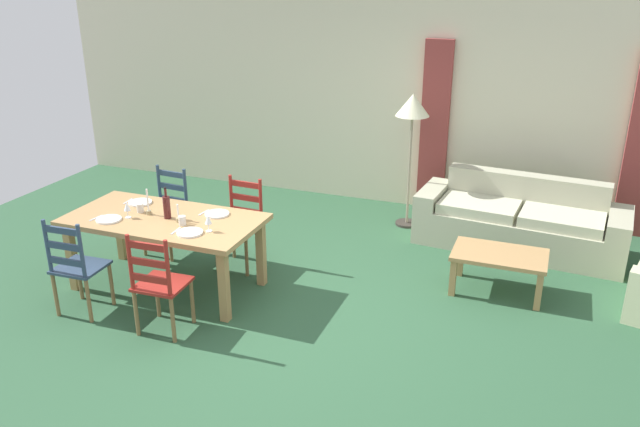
# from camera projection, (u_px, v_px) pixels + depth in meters

# --- Properties ---
(ground_plane) EXTENTS (9.60, 9.60, 0.02)m
(ground_plane) POSITION_uv_depth(u_px,v_px,m) (290.00, 313.00, 5.98)
(ground_plane) COLOR #2B5235
(wall_far) EXTENTS (9.60, 0.16, 2.70)m
(wall_far) POSITION_uv_depth(u_px,v_px,m) (388.00, 103.00, 8.36)
(wall_far) COLOR beige
(wall_far) RESTS_ON ground_plane
(curtain_panel_left) EXTENTS (0.35, 0.08, 2.20)m
(curtain_panel_left) POSITION_uv_depth(u_px,v_px,m) (434.00, 128.00, 8.11)
(curtain_panel_left) COLOR brown
(curtain_panel_left) RESTS_ON ground_plane
(dining_table) EXTENTS (1.90, 0.96, 0.75)m
(dining_table) POSITION_uv_depth(u_px,v_px,m) (164.00, 226.00, 6.22)
(dining_table) COLOR #AC8350
(dining_table) RESTS_ON ground_plane
(dining_chair_near_left) EXTENTS (0.44, 0.42, 0.96)m
(dining_chair_near_left) POSITION_uv_depth(u_px,v_px,m) (76.00, 266.00, 5.80)
(dining_chair_near_left) COLOR #2D3F59
(dining_chair_near_left) RESTS_ON ground_plane
(dining_chair_near_right) EXTENTS (0.44, 0.42, 0.96)m
(dining_chair_near_right) POSITION_uv_depth(u_px,v_px,m) (159.00, 284.00, 5.49)
(dining_chair_near_right) COLOR maroon
(dining_chair_near_right) RESTS_ON ground_plane
(dining_chair_far_left) EXTENTS (0.45, 0.43, 0.96)m
(dining_chair_far_left) POSITION_uv_depth(u_px,v_px,m) (168.00, 211.00, 7.09)
(dining_chair_far_left) COLOR #2B4157
(dining_chair_far_left) RESTS_ON ground_plane
(dining_chair_far_right) EXTENTS (0.44, 0.42, 0.96)m
(dining_chair_far_right) POSITION_uv_depth(u_px,v_px,m) (241.00, 224.00, 6.76)
(dining_chair_far_right) COLOR maroon
(dining_chair_far_right) RESTS_ON ground_plane
(dinner_plate_near_left) EXTENTS (0.24, 0.24, 0.02)m
(dinner_plate_near_left) POSITION_uv_depth(u_px,v_px,m) (109.00, 219.00, 6.12)
(dinner_plate_near_left) COLOR white
(dinner_plate_near_left) RESTS_ON dining_table
(fork_near_left) EXTENTS (0.03, 0.17, 0.01)m
(fork_near_left) POSITION_uv_depth(u_px,v_px,m) (96.00, 218.00, 6.17)
(fork_near_left) COLOR silver
(fork_near_left) RESTS_ON dining_table
(dinner_plate_near_right) EXTENTS (0.24, 0.24, 0.02)m
(dinner_plate_near_right) POSITION_uv_depth(u_px,v_px,m) (190.00, 233.00, 5.82)
(dinner_plate_near_right) COLOR white
(dinner_plate_near_right) RESTS_ON dining_table
(fork_near_right) EXTENTS (0.03, 0.17, 0.01)m
(fork_near_right) POSITION_uv_depth(u_px,v_px,m) (176.00, 231.00, 5.87)
(fork_near_right) COLOR silver
(fork_near_right) RESTS_ON dining_table
(dinner_plate_far_left) EXTENTS (0.24, 0.24, 0.02)m
(dinner_plate_far_left) POSITION_uv_depth(u_px,v_px,m) (140.00, 202.00, 6.55)
(dinner_plate_far_left) COLOR white
(dinner_plate_far_left) RESTS_ON dining_table
(fork_far_left) EXTENTS (0.03, 0.17, 0.01)m
(fork_far_left) POSITION_uv_depth(u_px,v_px,m) (128.00, 201.00, 6.60)
(fork_far_left) COLOR silver
(fork_far_left) RESTS_ON dining_table
(dinner_plate_far_right) EXTENTS (0.24, 0.24, 0.02)m
(dinner_plate_far_right) POSITION_uv_depth(u_px,v_px,m) (217.00, 214.00, 6.25)
(dinner_plate_far_right) COLOR white
(dinner_plate_far_right) RESTS_ON dining_table
(fork_far_right) EXTENTS (0.03, 0.17, 0.01)m
(fork_far_right) POSITION_uv_depth(u_px,v_px,m) (204.00, 212.00, 6.30)
(fork_far_right) COLOR silver
(fork_far_right) RESTS_ON dining_table
(wine_bottle) EXTENTS (0.07, 0.07, 0.32)m
(wine_bottle) POSITION_uv_depth(u_px,v_px,m) (167.00, 207.00, 6.13)
(wine_bottle) COLOR #471919
(wine_bottle) RESTS_ON dining_table
(wine_glass_near_left) EXTENTS (0.06, 0.06, 0.16)m
(wine_glass_near_left) POSITION_uv_depth(u_px,v_px,m) (127.00, 207.00, 6.14)
(wine_glass_near_left) COLOR white
(wine_glass_near_left) RESTS_ON dining_table
(wine_glass_near_right) EXTENTS (0.06, 0.06, 0.16)m
(wine_glass_near_right) POSITION_uv_depth(u_px,v_px,m) (208.00, 220.00, 5.83)
(wine_glass_near_right) COLOR white
(wine_glass_near_right) RESTS_ON dining_table
(coffee_cup_primary) EXTENTS (0.07, 0.07, 0.09)m
(coffee_cup_primary) POSITION_uv_depth(u_px,v_px,m) (182.00, 221.00, 5.99)
(coffee_cup_primary) COLOR silver
(coffee_cup_primary) RESTS_ON dining_table
(coffee_cup_secondary) EXTENTS (0.07, 0.07, 0.09)m
(coffee_cup_secondary) POSITION_uv_depth(u_px,v_px,m) (140.00, 208.00, 6.30)
(coffee_cup_secondary) COLOR silver
(coffee_cup_secondary) RESTS_ON dining_table
(candle_tall) EXTENTS (0.05, 0.05, 0.26)m
(candle_tall) POSITION_uv_depth(u_px,v_px,m) (148.00, 207.00, 6.24)
(candle_tall) COLOR #998C66
(candle_tall) RESTS_ON dining_table
(candle_short) EXTENTS (0.05, 0.05, 0.18)m
(candle_short) POSITION_uv_depth(u_px,v_px,m) (179.00, 217.00, 6.07)
(candle_short) COLOR #998C66
(candle_short) RESTS_ON dining_table
(couch) EXTENTS (2.34, 1.00, 0.80)m
(couch) POSITION_uv_depth(u_px,v_px,m) (520.00, 223.00, 7.28)
(couch) COLOR #ABAA8F
(couch) RESTS_ON ground_plane
(coffee_table) EXTENTS (0.90, 0.56, 0.42)m
(coffee_table) POSITION_uv_depth(u_px,v_px,m) (499.00, 259.00, 6.23)
(coffee_table) COLOR #AC8350
(coffee_table) RESTS_ON ground_plane
(standing_lamp) EXTENTS (0.40, 0.40, 1.64)m
(standing_lamp) POSITION_uv_depth(u_px,v_px,m) (412.00, 113.00, 7.48)
(standing_lamp) COLOR #332D28
(standing_lamp) RESTS_ON ground_plane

